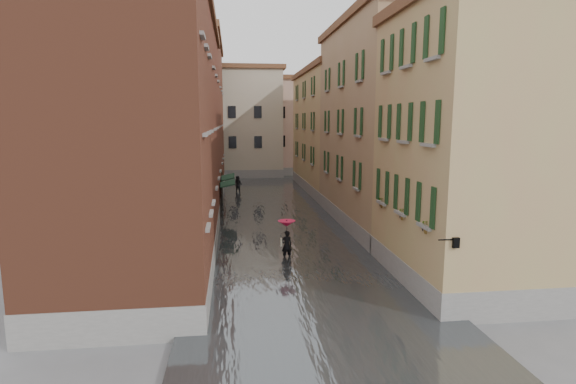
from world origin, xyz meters
TOP-DOWN VIEW (x-y plane):
  - ground at (0.00, 0.00)m, footprint 120.00×120.00m
  - floodwater at (0.00, 13.00)m, footprint 10.00×60.00m
  - building_left_near at (-7.00, -2.00)m, footprint 6.00×8.00m
  - building_left_mid at (-7.00, 9.00)m, footprint 6.00×14.00m
  - building_left_far at (-7.00, 24.00)m, footprint 6.00×16.00m
  - building_right_near at (7.00, -2.00)m, footprint 6.00×8.00m
  - building_right_mid at (7.00, 9.00)m, footprint 6.00×14.00m
  - building_right_far at (7.00, 24.00)m, footprint 6.00×16.00m
  - building_end_cream at (-3.00, 38.00)m, footprint 12.00×9.00m
  - building_end_pink at (6.00, 40.00)m, footprint 10.00×9.00m
  - awning_near at (-3.49, 12.50)m, footprint 1.09×2.74m
  - awning_far at (-3.48, 16.27)m, footprint 1.09×3.18m
  - wall_lantern at (4.33, -6.00)m, footprint 0.71×0.22m
  - window_planters at (4.12, -2.00)m, footprint 0.59×5.83m
  - pedestrian_main at (-0.40, 2.08)m, footprint 0.92×0.92m
  - pedestrian_far at (-2.56, 23.47)m, footprint 1.04×0.95m

SIDE VIEW (x-z plane):
  - ground at x=0.00m, z-range 0.00..0.00m
  - floodwater at x=0.00m, z-range 0.00..0.20m
  - pedestrian_far at x=-2.56m, z-range 0.00..1.74m
  - pedestrian_main at x=-0.40m, z-range 0.22..2.28m
  - awning_near at x=-3.49m, z-range 1.06..3.86m
  - awning_far at x=-3.48m, z-range 1.07..3.87m
  - wall_lantern at x=4.33m, z-range 2.83..3.18m
  - window_planters at x=4.12m, z-range 3.09..3.93m
  - building_right_near at x=7.00m, z-range 0.00..11.50m
  - building_right_far at x=7.00m, z-range 0.00..11.50m
  - building_end_pink at x=6.00m, z-range 0.00..12.00m
  - building_left_mid at x=-7.00m, z-range 0.00..12.50m
  - building_left_near at x=-7.00m, z-range 0.00..13.00m
  - building_right_mid at x=7.00m, z-range 0.00..13.00m
  - building_end_cream at x=-3.00m, z-range 0.00..13.00m
  - building_left_far at x=-7.00m, z-range 0.00..14.00m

